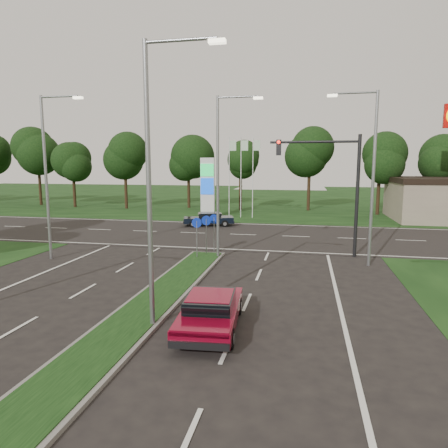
# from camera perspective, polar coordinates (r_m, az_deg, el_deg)

# --- Properties ---
(verge_far) EXTENTS (160.00, 50.00, 0.02)m
(verge_far) POSITION_cam_1_polar(r_m,az_deg,el_deg) (61.26, 6.28, 3.43)
(verge_far) COLOR black
(verge_far) RESTS_ON ground
(cross_road) EXTENTS (160.00, 12.00, 0.02)m
(cross_road) POSITION_cam_1_polar(r_m,az_deg,el_deg) (30.76, 0.88, -1.48)
(cross_road) COLOR black
(cross_road) RESTS_ON ground
(median_kerb) EXTENTS (2.00, 26.00, 0.12)m
(median_kerb) POSITION_cam_1_polar(r_m,az_deg,el_deg) (12.43, -17.30, -16.90)
(median_kerb) COLOR slate
(median_kerb) RESTS_ON ground
(streetlight_median_near) EXTENTS (2.53, 0.22, 9.00)m
(streetlight_median_near) POSITION_cam_1_polar(r_m,az_deg,el_deg) (12.64, -9.89, 7.31)
(streetlight_median_near) COLOR gray
(streetlight_median_near) RESTS_ON ground
(streetlight_median_far) EXTENTS (2.53, 0.22, 9.00)m
(streetlight_median_far) POSITION_cam_1_polar(r_m,az_deg,el_deg) (22.26, -0.39, 7.87)
(streetlight_median_far) COLOR gray
(streetlight_median_far) RESTS_ON ground
(streetlight_left_far) EXTENTS (2.53, 0.22, 9.00)m
(streetlight_left_far) POSITION_cam_1_polar(r_m,az_deg,el_deg) (24.17, -23.76, 7.21)
(streetlight_left_far) COLOR gray
(streetlight_left_far) RESTS_ON ground
(streetlight_right_far) EXTENTS (2.53, 0.22, 9.00)m
(streetlight_right_far) POSITION_cam_1_polar(r_m,az_deg,el_deg) (22.01, 20.07, 7.36)
(streetlight_right_far) COLOR gray
(streetlight_right_far) RESTS_ON ground
(traffic_signal) EXTENTS (5.10, 0.42, 7.00)m
(traffic_signal) POSITION_cam_1_polar(r_m,az_deg,el_deg) (23.83, 15.47, 6.58)
(traffic_signal) COLOR black
(traffic_signal) RESTS_ON ground
(median_signs) EXTENTS (1.16, 1.76, 2.38)m
(median_signs) POSITION_cam_1_polar(r_m,az_deg,el_deg) (23.15, -2.60, -0.48)
(median_signs) COLOR gray
(median_signs) RESTS_ON ground
(gas_pylon) EXTENTS (5.80, 1.26, 8.00)m
(gas_pylon) POSITION_cam_1_polar(r_m,az_deg,el_deg) (40.00, -2.05, 5.42)
(gas_pylon) COLOR silver
(gas_pylon) RESTS_ON ground
(treeline_far) EXTENTS (6.00, 6.00, 9.90)m
(treeline_far) POSITION_cam_1_polar(r_m,az_deg,el_deg) (46.06, 4.77, 10.32)
(treeline_far) COLOR black
(treeline_far) RESTS_ON ground
(red_sedan) EXTENTS (2.08, 4.39, 1.17)m
(red_sedan) POSITION_cam_1_polar(r_m,az_deg,el_deg) (13.25, -1.93, -12.20)
(red_sedan) COLOR maroon
(red_sedan) RESTS_ON ground
(navy_sedan) EXTENTS (4.59, 2.87, 1.18)m
(navy_sedan) POSITION_cam_1_polar(r_m,az_deg,el_deg) (34.87, -2.19, 0.74)
(navy_sedan) COLOR black
(navy_sedan) RESTS_ON ground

